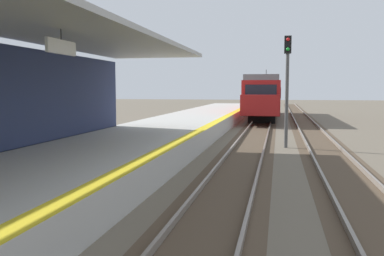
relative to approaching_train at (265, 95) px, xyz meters
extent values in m
cube|color=#B7B5AD|center=(-4.40, -25.98, -1.73)|extent=(5.00, 80.00, 0.90)
cube|color=yellow|center=(-2.15, -25.98, -1.27)|extent=(0.50, 80.00, 0.01)
cube|color=white|center=(-4.10, -30.44, 1.64)|extent=(0.08, 1.40, 0.36)
cylinder|color=#333333|center=(-4.10, -30.44, 1.96)|extent=(0.03, 0.03, 0.27)
cube|color=#4C3D2D|center=(0.00, -21.98, -2.17)|extent=(2.34, 120.00, 0.01)
cube|color=slate|center=(-0.72, -21.98, -2.09)|extent=(0.08, 120.00, 0.15)
cube|color=slate|center=(0.72, -21.98, -2.09)|extent=(0.08, 120.00, 0.15)
cube|color=#4C3D2D|center=(3.40, -21.98, -2.17)|extent=(2.34, 120.00, 0.01)
cube|color=slate|center=(2.68, -21.98, -2.09)|extent=(0.08, 120.00, 0.15)
cube|color=slate|center=(4.12, -21.98, -2.09)|extent=(0.08, 120.00, 0.15)
cube|color=maroon|center=(0.00, 0.38, -0.11)|extent=(2.90, 18.00, 2.70)
cube|color=slate|center=(0.00, 0.38, 1.46)|extent=(2.67, 18.00, 0.44)
cube|color=black|center=(0.00, -8.64, 0.30)|extent=(2.32, 0.06, 1.21)
cube|color=maroon|center=(0.00, -9.42, -0.58)|extent=(2.78, 1.60, 1.49)
cube|color=black|center=(1.46, 0.38, 0.30)|extent=(0.04, 15.84, 0.86)
cylinder|color=#333333|center=(0.00, 3.98, 2.13)|extent=(0.06, 0.06, 0.90)
cube|color=black|center=(0.00, -5.47, -1.82)|extent=(2.17, 2.20, 0.72)
cube|color=black|center=(0.00, 6.23, -1.82)|extent=(2.17, 2.20, 0.72)
cylinder|color=#4C4C4C|center=(1.68, -20.22, 0.02)|extent=(0.16, 0.16, 4.40)
cube|color=black|center=(1.68, -20.22, 2.62)|extent=(0.32, 0.24, 0.80)
sphere|color=red|center=(1.68, -20.36, 2.84)|extent=(0.16, 0.16, 0.16)
sphere|color=green|center=(1.68, -20.36, 2.40)|extent=(0.16, 0.16, 0.16)
camera|label=1|loc=(1.32, -40.28, 0.59)|focal=39.15mm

